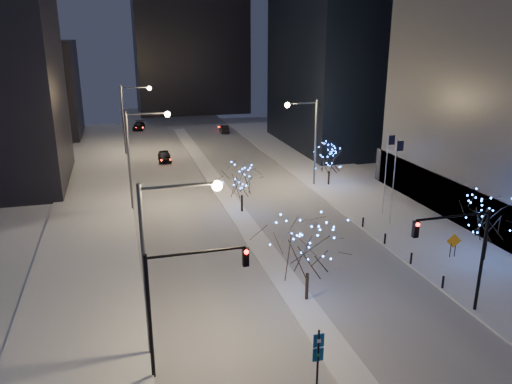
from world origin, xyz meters
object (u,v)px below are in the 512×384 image
object	(u,v)px
street_lamp_w_near	(164,245)
wayfinding_sign	(318,351)
street_lamp_w_far	(130,110)
construction_sign	(454,243)
traffic_signal_west	(180,292)
car_mid	(224,129)
holiday_tree_median_near	(308,247)
holiday_tree_median_far	(242,181)
holiday_tree_plaza_near	(490,217)
street_lamp_east	(308,132)
street_lamp_w_mid	(139,146)
car_near	(164,156)
holiday_tree_plaza_far	(330,159)
car_far	(139,126)
traffic_signal_east	(463,246)

from	to	relation	value
street_lamp_w_near	wayfinding_sign	distance (m)	9.59
street_lamp_w_far	construction_sign	distance (m)	49.72
traffic_signal_west	car_mid	size ratio (longest dim) A/B	1.73
holiday_tree_median_near	holiday_tree_median_far	distance (m)	17.93
street_lamp_w_near	holiday_tree_median_far	bearing A→B (deg)	65.86
holiday_tree_plaza_near	construction_sign	size ratio (longest dim) A/B	2.77
street_lamp_w_near	street_lamp_w_far	xyz separation A→B (m)	(0.00, 50.00, 0.00)
holiday_tree_median_near	holiday_tree_plaza_near	distance (m)	15.78
street_lamp_w_far	street_lamp_east	xyz separation A→B (m)	(19.02, -22.00, -0.05)
holiday_tree_median_near	street_lamp_east	bearing A→B (deg)	68.92
street_lamp_w_near	wayfinding_sign	bearing A→B (deg)	-34.85
traffic_signal_west	car_mid	distance (m)	66.85
holiday_tree_median_far	holiday_tree_plaza_near	distance (m)	22.32
holiday_tree_plaza_near	construction_sign	bearing A→B (deg)	153.45
street_lamp_w_mid	street_lamp_w_far	world-z (taller)	same
street_lamp_w_near	holiday_tree_median_near	world-z (taller)	street_lamp_w_near
car_near	wayfinding_sign	world-z (taller)	wayfinding_sign
street_lamp_w_far	holiday_tree_plaza_far	world-z (taller)	street_lamp_w_far
traffic_signal_west	car_far	bearing A→B (deg)	88.93
street_lamp_east	car_mid	world-z (taller)	street_lamp_east
street_lamp_w_mid	holiday_tree_plaza_near	world-z (taller)	street_lamp_w_mid
street_lamp_east	car_near	xyz separation A→B (m)	(-14.98, 16.20, -5.70)
holiday_tree_median_far	construction_sign	world-z (taller)	holiday_tree_median_far
car_far	holiday_tree_plaza_near	size ratio (longest dim) A/B	0.88
car_mid	holiday_tree_plaza_near	xyz separation A→B (m)	(8.57, -57.62, 3.04)
street_lamp_east	holiday_tree_median_near	distance (m)	26.76
street_lamp_w_mid	holiday_tree_plaza_far	distance (m)	21.90
street_lamp_east	construction_sign	xyz separation A→B (m)	(3.96, -21.79, -5.11)
car_far	holiday_tree_median_near	world-z (taller)	holiday_tree_median_near
car_mid	holiday_tree_plaza_near	bearing A→B (deg)	102.82
street_lamp_east	traffic_signal_west	distance (m)	35.30
car_far	holiday_tree_plaza_far	distance (m)	46.97
car_far	holiday_tree_plaza_near	bearing A→B (deg)	-61.48
car_near	construction_sign	xyz separation A→B (m)	(18.94, -37.99, 0.59)
car_mid	car_near	bearing A→B (deg)	60.46
car_far	holiday_tree_median_far	xyz separation A→B (m)	(7.59, -48.88, 2.57)
holiday_tree_median_near	traffic_signal_east	bearing A→B (deg)	-26.16
street_lamp_east	construction_sign	bearing A→B (deg)	-79.70
car_mid	wayfinding_sign	size ratio (longest dim) A/B	1.27
car_mid	car_far	xyz separation A→B (m)	(-14.68, 7.17, 0.03)
street_lamp_w_mid	traffic_signal_west	world-z (taller)	street_lamp_w_mid
street_lamp_w_near	street_lamp_east	world-z (taller)	same
street_lamp_w_mid	traffic_signal_east	bearing A→B (deg)	-55.49
car_far	holiday_tree_median_far	distance (m)	49.53
street_lamp_east	holiday_tree_plaza_near	distance (m)	23.80
car_near	street_lamp_w_far	bearing A→B (deg)	126.97
car_far	wayfinding_sign	xyz separation A→B (m)	(5.09, -74.77, 1.26)
traffic_signal_east	holiday_tree_plaza_near	world-z (taller)	traffic_signal_east
holiday_tree_median_far	holiday_tree_plaza_far	world-z (taller)	holiday_tree_median_far
holiday_tree_plaza_far	traffic_signal_west	bearing A→B (deg)	-125.60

